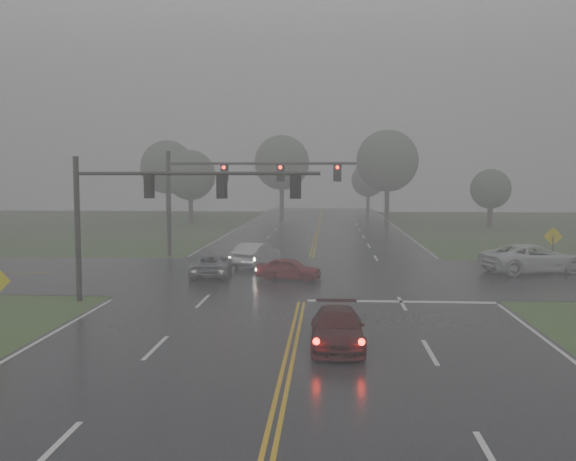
# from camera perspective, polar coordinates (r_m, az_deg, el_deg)

# --- Properties ---
(ground) EXTENTS (180.00, 180.00, 0.00)m
(ground) POSITION_cam_1_polar(r_m,az_deg,el_deg) (15.66, -1.08, -16.46)
(ground) COLOR #31491F
(ground) RESTS_ON ground
(main_road) EXTENTS (18.00, 160.00, 0.02)m
(main_road) POSITION_cam_1_polar(r_m,az_deg,el_deg) (35.03, 1.63, -4.53)
(main_road) COLOR black
(main_road) RESTS_ON ground
(cross_street) EXTENTS (120.00, 14.00, 0.02)m
(cross_street) POSITION_cam_1_polar(r_m,az_deg,el_deg) (37.01, 1.74, -4.02)
(cross_street) COLOR black
(cross_street) RESTS_ON ground
(stop_bar) EXTENTS (8.50, 0.50, 0.01)m
(stop_bar) POSITION_cam_1_polar(r_m,az_deg,el_deg) (29.68, 10.00, -6.30)
(stop_bar) COLOR silver
(stop_bar) RESTS_ON ground
(sedan_maroon) EXTENTS (1.80, 4.34, 1.26)m
(sedan_maroon) POSITION_cam_1_polar(r_m,az_deg,el_deg) (21.78, 4.40, -10.33)
(sedan_maroon) COLOR #3B0A0C
(sedan_maroon) RESTS_ON ground
(sedan_red) EXTENTS (3.80, 2.14, 1.22)m
(sedan_red) POSITION_cam_1_polar(r_m,az_deg,el_deg) (35.41, 0.10, -4.42)
(sedan_red) COLOR maroon
(sedan_red) RESTS_ON ground
(sedan_silver) EXTENTS (2.87, 4.84, 1.51)m
(sedan_silver) POSITION_cam_1_polar(r_m,az_deg,el_deg) (40.76, -2.84, -3.21)
(sedan_silver) COLOR #B3B6BC
(sedan_silver) RESTS_ON ground
(car_grey) EXTENTS (2.56, 4.86, 1.30)m
(car_grey) POSITION_cam_1_polar(r_m,az_deg,el_deg) (36.97, -6.79, -4.07)
(car_grey) COLOR slate
(car_grey) RESTS_ON ground
(pickup_white) EXTENTS (6.62, 4.50, 1.68)m
(pickup_white) POSITION_cam_1_polar(r_m,az_deg,el_deg) (40.70, 20.93, -3.54)
(pickup_white) COLOR silver
(pickup_white) RESTS_ON ground
(signal_gantry_near) EXTENTS (11.16, 0.29, 6.60)m
(signal_gantry_near) POSITION_cam_1_polar(r_m,az_deg,el_deg) (29.52, -12.14, 2.63)
(signal_gantry_near) COLOR black
(signal_gantry_near) RESTS_ON ground
(signal_gantry_far) EXTENTS (13.47, 0.38, 7.50)m
(signal_gantry_far) POSITION_cam_1_polar(r_m,az_deg,el_deg) (45.70, -5.49, 4.27)
(signal_gantry_far) COLOR black
(signal_gantry_far) RESTS_ON ground
(sign_diamond_east) EXTENTS (1.12, 0.15, 2.70)m
(sign_diamond_east) POSITION_cam_1_polar(r_m,az_deg,el_deg) (41.25, 22.48, -0.93)
(sign_diamond_east) COLOR black
(sign_diamond_east) RESTS_ON ground
(tree_nw_a) EXTENTS (6.05, 6.05, 8.88)m
(tree_nw_a) POSITION_cam_1_polar(r_m,az_deg,el_deg) (78.41, -8.67, 4.87)
(tree_nw_a) COLOR #2E251E
(tree_nw_a) RESTS_ON ground
(tree_ne_a) EXTENTS (7.96, 7.96, 11.69)m
(tree_ne_a) POSITION_cam_1_polar(r_m,az_deg,el_deg) (83.54, 8.83, 6.13)
(tree_ne_a) COLOR #2E251E
(tree_ne_a) RESTS_ON ground
(tree_n_mid) EXTENTS (7.97, 7.97, 11.70)m
(tree_n_mid) POSITION_cam_1_polar(r_m,az_deg,el_deg) (93.58, -0.56, 6.05)
(tree_n_mid) COLOR #2E251E
(tree_n_mid) RESTS_ON ground
(tree_e_near) EXTENTS (4.46, 4.46, 6.54)m
(tree_e_near) POSITION_cam_1_polar(r_m,az_deg,el_deg) (75.00, 17.57, 3.52)
(tree_e_near) COLOR #2E251E
(tree_e_near) RESTS_ON ground
(tree_nw_b) EXTENTS (7.18, 7.18, 10.55)m
(tree_nw_b) POSITION_cam_1_polar(r_m,az_deg,el_deg) (87.99, -10.67, 5.55)
(tree_nw_b) COLOR #2E251E
(tree_nw_b) RESTS_ON ground
(tree_n_far) EXTENTS (5.30, 5.30, 7.79)m
(tree_n_far) POSITION_cam_1_polar(r_m,az_deg,el_deg) (102.64, 7.13, 4.46)
(tree_n_far) COLOR #2E251E
(tree_n_far) RESTS_ON ground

